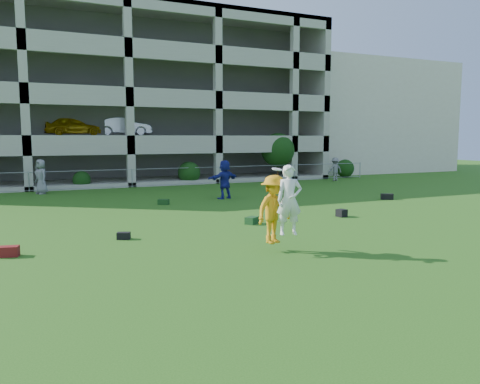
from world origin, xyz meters
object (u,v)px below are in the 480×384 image
stucco_building (344,119)px  bystander_d (225,179)px  bystander_f (335,169)px  crate_d (342,213)px  frisbee_contest (278,207)px  bystander_c (41,177)px  parking_garage (108,101)px

stucco_building → bystander_d: bearing=-140.1°
bystander_f → crate_d: size_ratio=4.85×
bystander_f → frisbee_contest: frisbee_contest is taller
bystander_d → crate_d: (2.15, -7.12, -0.86)m
stucco_building → bystander_d: stucco_building is taller
bystander_d → frisbee_contest: bearing=57.4°
bystander_c → crate_d: bystander_c is taller
bystander_f → frisbee_contest: bearing=54.9°
crate_d → bystander_c: bearing=129.2°
bystander_d → bystander_f: size_ratio=1.19×
bystander_f → parking_garage: size_ratio=0.06×
bystander_c → bystander_f: 19.92m
parking_garage → bystander_f: bearing=-34.9°
stucco_building → crate_d: (-17.55, -23.59, -4.85)m
bystander_c → bystander_d: 10.60m
bystander_d → frisbee_contest: frisbee_contest is taller
bystander_c → frisbee_contest: (5.63, -17.29, 0.30)m
frisbee_contest → parking_garage: size_ratio=0.07×
crate_d → stucco_building: bearing=53.4°
bystander_d → crate_d: size_ratio=5.75×
bystander_c → bystander_d: bearing=29.2°
parking_garage → bystander_c: bearing=-118.0°
crate_d → parking_garage: parking_garage is taller
crate_d → frisbee_contest: (-5.18, -4.06, 1.12)m
bystander_c → crate_d: (10.81, -13.23, -0.83)m
stucco_building → bystander_d: (-19.70, -16.47, -3.99)m
stucco_building → bystander_d: size_ratio=7.95×
bystander_c → frisbee_contest: frisbee_contest is taller
parking_garage → bystander_d: bearing=-78.5°
stucco_building → frisbee_contest: (-22.73, -27.65, -3.73)m
crate_d → frisbee_contest: bearing=-141.9°
crate_d → parking_garage: 24.63m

